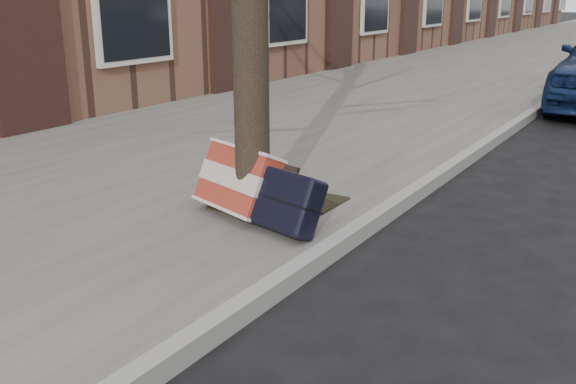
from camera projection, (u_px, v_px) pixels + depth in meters
The scene contains 5 objects.
ground at pixel (480, 356), 3.26m from camera, with size 120.00×120.00×0.00m, color black.
near_sidewalk at pixel (507, 58), 17.22m from camera, with size 5.00×70.00×0.12m, color gray.
dirt_patch at pixel (280, 203), 5.21m from camera, with size 0.85×0.85×0.01m, color black.
suitcase_red at pixel (238, 181), 4.91m from camera, with size 0.70×0.19×0.51m, color maroon.
suitcase_navy at pixel (283, 200), 4.56m from camera, with size 0.60×0.19×0.43m, color black.
Camera 1 is at (0.71, -2.94, 1.78)m, focal length 40.00 mm.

